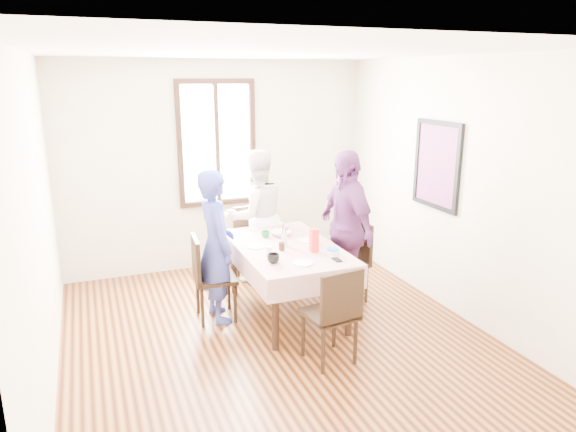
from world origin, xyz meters
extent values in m
plane|color=black|center=(0.00, 0.00, 0.00)|extent=(4.50, 4.50, 0.00)
plane|color=beige|center=(0.00, 2.25, 1.35)|extent=(4.00, 0.00, 4.00)
plane|color=beige|center=(2.00, 0.00, 1.35)|extent=(0.00, 4.50, 4.50)
cube|color=black|center=(0.00, 2.23, 1.65)|extent=(1.02, 0.06, 1.62)
cube|color=white|center=(0.00, 2.24, 1.65)|extent=(0.90, 0.02, 1.50)
cube|color=red|center=(1.98, 0.30, 1.55)|extent=(0.04, 0.76, 0.96)
cube|color=black|center=(0.29, 0.51, 0.38)|extent=(0.89, 1.54, 0.75)
cube|color=#550B12|center=(0.29, 0.51, 0.76)|extent=(1.01, 1.66, 0.01)
cube|color=black|center=(-0.45, 0.65, 0.46)|extent=(0.45, 0.45, 0.91)
cube|color=black|center=(1.03, 0.56, 0.46)|extent=(0.47, 0.47, 0.91)
cube|color=black|center=(0.29, 1.56, 0.46)|extent=(0.48, 0.48, 0.91)
cube|color=black|center=(0.29, -0.55, 0.46)|extent=(0.47, 0.47, 0.91)
imported|color=navy|center=(-0.43, 0.65, 0.80)|extent=(0.42, 0.61, 1.60)
imported|color=silver|center=(0.29, 1.55, 0.82)|extent=(0.87, 0.71, 1.64)
imported|color=#652E69|center=(1.01, 0.56, 0.87)|extent=(0.46, 1.03, 1.74)
imported|color=black|center=(-0.01, 0.07, 0.81)|extent=(0.13, 0.13, 0.09)
imported|color=red|center=(0.57, 0.43, 0.81)|extent=(0.15, 0.15, 0.10)
imported|color=#0C7226|center=(0.18, 0.87, 0.80)|extent=(0.09, 0.09, 0.07)
imported|color=white|center=(0.36, 0.86, 0.79)|extent=(0.24, 0.24, 0.05)
cube|color=red|center=(0.48, 0.23, 0.88)|extent=(0.08, 0.08, 0.24)
cylinder|color=white|center=(0.61, 0.05, 0.79)|extent=(0.12, 0.12, 0.06)
cylinder|color=black|center=(0.19, 0.39, 0.80)|extent=(0.06, 0.06, 0.08)
cylinder|color=silver|center=(0.02, 0.28, 0.81)|extent=(0.07, 0.07, 0.10)
cube|color=black|center=(0.59, -0.09, 0.77)|extent=(0.06, 0.13, 0.01)
cylinder|color=silver|center=(0.27, 0.53, 0.83)|extent=(0.07, 0.07, 0.14)
cylinder|color=white|center=(-0.02, 0.59, 0.77)|extent=(0.20, 0.20, 0.01)
cylinder|color=white|center=(0.56, 0.58, 0.77)|extent=(0.20, 0.20, 0.01)
cylinder|color=white|center=(0.24, -0.05, 0.77)|extent=(0.20, 0.20, 0.01)
cylinder|color=blue|center=(0.61, 0.05, 0.83)|extent=(0.12, 0.12, 0.01)
camera|label=1|loc=(-1.60, -4.35, 2.50)|focal=32.47mm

